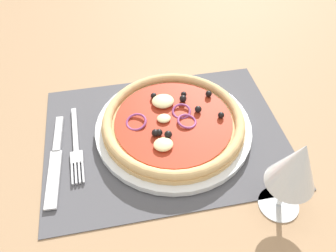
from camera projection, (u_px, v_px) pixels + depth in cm
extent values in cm
cube|color=#9E7A56|center=(165.00, 140.00, 63.69)|extent=(190.00, 140.00, 2.40)
cube|color=#4C4C51|center=(165.00, 135.00, 62.66)|extent=(44.30, 32.82, 0.40)
cylinder|color=white|center=(173.00, 127.00, 62.90)|extent=(29.20, 29.20, 1.26)
cylinder|color=tan|center=(173.00, 123.00, 62.07)|extent=(26.57, 26.57, 1.00)
torus|color=tan|center=(173.00, 120.00, 61.43)|extent=(26.24, 26.24, 1.80)
cylinder|color=#A82D19|center=(173.00, 121.00, 61.59)|extent=(21.79, 21.79, 0.30)
ellipsoid|color=beige|center=(164.00, 118.00, 61.28)|extent=(2.55, 2.30, 0.77)
ellipsoid|color=beige|center=(163.00, 101.00, 64.03)|extent=(4.29, 3.86, 1.29)
ellipsoid|color=beige|center=(163.00, 144.00, 56.92)|extent=(3.41, 3.07, 1.02)
sphere|color=black|center=(198.00, 109.00, 62.53)|extent=(1.29, 1.29, 1.29)
sphere|color=black|center=(220.00, 114.00, 61.78)|extent=(1.19, 1.19, 1.19)
sphere|color=black|center=(183.00, 99.00, 64.43)|extent=(1.37, 1.37, 1.37)
sphere|color=black|center=(159.00, 132.00, 58.62)|extent=(1.25, 1.25, 1.25)
sphere|color=black|center=(209.00, 94.00, 65.47)|extent=(1.26, 1.26, 1.26)
sphere|color=black|center=(184.00, 94.00, 65.49)|extent=(1.12, 1.12, 1.12)
sphere|color=black|center=(166.00, 135.00, 58.18)|extent=(1.37, 1.37, 1.37)
sphere|color=black|center=(154.00, 96.00, 65.11)|extent=(1.20, 1.20, 1.20)
sphere|color=black|center=(155.00, 133.00, 58.52)|extent=(1.32, 1.32, 1.32)
torus|color=#8E3D75|center=(187.00, 123.00, 60.66)|extent=(3.71, 3.68, 1.11)
torus|color=#8E3D75|center=(136.00, 122.00, 60.85)|extent=(4.01, 3.95, 1.46)
torus|color=#8E3D75|center=(181.00, 111.00, 62.70)|extent=(3.70, 3.65, 1.38)
cube|color=silver|center=(75.00, 129.00, 63.14)|extent=(1.33, 11.19, 0.44)
cube|color=silver|center=(77.00, 157.00, 58.64)|extent=(2.29, 2.60, 0.44)
cube|color=silver|center=(72.00, 174.00, 56.25)|extent=(0.48, 4.33, 0.44)
cube|color=silver|center=(76.00, 173.00, 56.34)|extent=(0.48, 4.33, 0.44)
cube|color=silver|center=(80.00, 173.00, 56.43)|extent=(0.48, 4.33, 0.44)
cube|color=silver|center=(83.00, 172.00, 56.52)|extent=(0.48, 4.33, 0.44)
cube|color=silver|center=(58.00, 134.00, 62.26)|extent=(1.75, 8.46, 0.62)
cube|color=silver|center=(53.00, 179.00, 55.62)|extent=(2.62, 11.69, 0.44)
cylinder|color=silver|center=(278.00, 204.00, 52.89)|extent=(6.40, 6.40, 0.40)
cylinder|color=silver|center=(284.00, 193.00, 50.53)|extent=(0.80, 0.80, 6.00)
cone|color=silver|center=(297.00, 165.00, 45.19)|extent=(7.20, 7.20, 8.50)
cone|color=#4C993D|center=(294.00, 171.00, 46.25)|extent=(4.41, 4.41, 4.84)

